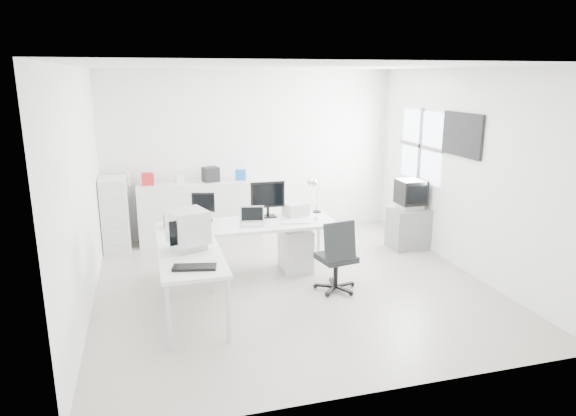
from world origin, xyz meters
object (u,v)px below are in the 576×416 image
object	(u,v)px
crt_monitor	(188,231)
crt_tv	(411,195)
lcd_monitor_small	(203,208)
laser_printer	(296,209)
office_chair	(336,254)
filing_cabinet	(115,214)
laptop	(252,217)
sideboard	(200,211)
tv_cabinet	(409,228)
lcd_monitor_large	(268,200)
main_desk	(248,250)
side_desk	(193,287)
drawer_pedestal	(295,249)
inkjet_printer	(182,221)

from	to	relation	value
crt_monitor	crt_tv	distance (m)	3.81
lcd_monitor_small	laser_printer	size ratio (longest dim) A/B	1.24
office_chair	filing_cabinet	bearing A→B (deg)	129.02
laptop	office_chair	distance (m)	1.23
lcd_monitor_small	laser_printer	world-z (taller)	lcd_monitor_small
sideboard	office_chair	bearing A→B (deg)	-60.55
lcd_monitor_small	sideboard	distance (m)	1.58
lcd_monitor_small	tv_cabinet	distance (m)	3.34
lcd_monitor_large	filing_cabinet	world-z (taller)	lcd_monitor_large
crt_tv	filing_cabinet	size ratio (longest dim) A/B	0.43
main_desk	lcd_monitor_small	distance (m)	0.83
lcd_monitor_large	crt_tv	xyz separation A→B (m)	(2.37, 0.24, -0.13)
side_desk	lcd_monitor_small	world-z (taller)	lcd_monitor_small
main_desk	laptop	world-z (taller)	laptop
crt_monitor	office_chair	world-z (taller)	crt_monitor
crt_monitor	sideboard	size ratio (longest dim) A/B	0.21
side_desk	tv_cabinet	distance (m)	3.91
drawer_pedestal	office_chair	bearing A→B (deg)	-70.82
tv_cabinet	sideboard	distance (m)	3.42
crt_monitor	inkjet_printer	bearing A→B (deg)	72.35
drawer_pedestal	lcd_monitor_small	size ratio (longest dim) A/B	1.55
lcd_monitor_small	drawer_pedestal	bearing A→B (deg)	5.82
lcd_monitor_small	tv_cabinet	bearing A→B (deg)	19.10
main_desk	inkjet_printer	distance (m)	0.97
inkjet_printer	drawer_pedestal	bearing A→B (deg)	-13.83
inkjet_printer	laptop	xyz separation A→B (m)	(0.90, -0.20, 0.04)
sideboard	main_desk	bearing A→B (deg)	-75.65
crt_monitor	office_chair	xyz separation A→B (m)	(1.84, 0.06, -0.47)
laser_printer	crt_monitor	bearing A→B (deg)	-159.16
main_desk	laser_printer	distance (m)	0.91
office_chair	tv_cabinet	world-z (taller)	office_chair
side_desk	crt_tv	distance (m)	3.94
drawer_pedestal	laser_printer	size ratio (longest dim) A/B	1.92
side_desk	lcd_monitor_small	xyz separation A→B (m)	(0.30, 1.35, 0.57)
laser_printer	sideboard	size ratio (longest dim) A/B	0.16
side_desk	crt_monitor	bearing A→B (deg)	90.00
laser_printer	office_chair	xyz separation A→B (m)	(0.24, -1.01, -0.35)
main_desk	crt_tv	world-z (taller)	crt_tv
side_desk	lcd_monitor_large	distance (m)	1.91
main_desk	filing_cabinet	xyz separation A→B (m)	(-1.78, 1.62, 0.21)
drawer_pedestal	tv_cabinet	size ratio (longest dim) A/B	0.93
office_chair	tv_cabinet	size ratio (longest dim) A/B	1.50
lcd_monitor_large	drawer_pedestal	bearing A→B (deg)	-29.69
crt_tv	sideboard	world-z (taller)	crt_tv
tv_cabinet	side_desk	bearing A→B (deg)	-156.00
office_chair	tv_cabinet	xyz separation A→B (m)	(1.73, 1.28, -0.16)
office_chair	laser_printer	bearing A→B (deg)	93.47
main_desk	lcd_monitor_large	size ratio (longest dim) A/B	4.78
tv_cabinet	lcd_monitor_small	bearing A→B (deg)	-175.82
sideboard	filing_cabinet	bearing A→B (deg)	-173.55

